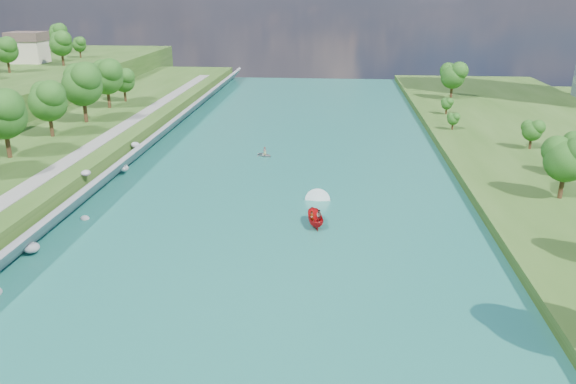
{
  "coord_description": "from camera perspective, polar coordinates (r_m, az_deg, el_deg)",
  "views": [
    {
      "loc": [
        8.16,
        -52.06,
        28.15
      ],
      "look_at": [
        2.04,
        18.99,
        2.5
      ],
      "focal_mm": 35.0,
      "sensor_mm": 36.0,
      "label": 1
    }
  ],
  "objects": [
    {
      "name": "ridge_west",
      "position": [
        174.37,
        -26.89,
        9.9
      ],
      "size": [
        60.0,
        120.0,
        9.0
      ],
      "primitive_type": "cube",
      "color": "#2D5119",
      "rests_on": "ground"
    },
    {
      "name": "trees_ridge",
      "position": [
        175.69,
        -23.79,
        13.53
      ],
      "size": [
        23.17,
        64.75,
        10.87
      ],
      "color": "#1C4B14",
      "rests_on": "ridge_west"
    },
    {
      "name": "trees_east",
      "position": [
        86.58,
        24.2,
        3.56
      ],
      "size": [
        19.03,
        142.64,
        11.95
      ],
      "color": "#1C4B14",
      "rests_on": "berm_east"
    },
    {
      "name": "raft",
      "position": [
        100.96,
        -2.37,
        3.86
      ],
      "size": [
        3.64,
        3.45,
        1.68
      ],
      "rotation": [
        0.0,
        0.0,
        0.94
      ],
      "color": "#94989C",
      "rests_on": "river_water"
    },
    {
      "name": "riprap_bank",
      "position": [
        83.57,
        -19.39,
        0.24
      ],
      "size": [
        4.93,
        236.0,
        4.45
      ],
      "color": "slate",
      "rests_on": "ground"
    },
    {
      "name": "river_water",
      "position": [
        77.78,
        -1.43,
        -1.4
      ],
      "size": [
        55.0,
        240.0,
        0.1
      ],
      "primitive_type": "cube",
      "color": "#185D4E",
      "rests_on": "ground"
    },
    {
      "name": "motorboat",
      "position": [
        72.04,
        2.81,
        -2.46
      ],
      "size": [
        3.6,
        19.29,
        2.04
      ],
      "rotation": [
        0.0,
        0.0,
        3.33
      ],
      "color": "#B40E11",
      "rests_on": "river_water"
    },
    {
      "name": "ground",
      "position": [
        59.75,
        -3.55,
        -8.37
      ],
      "size": [
        260.0,
        260.0,
        0.0
      ],
      "primitive_type": "plane",
      "color": "#2D5119",
      "rests_on": "ground"
    },
    {
      "name": "riverside_path",
      "position": [
        86.32,
        -23.44,
        1.55
      ],
      "size": [
        3.0,
        200.0,
        0.1
      ],
      "primitive_type": "cube",
      "color": "gray",
      "rests_on": "berm_west"
    }
  ]
}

